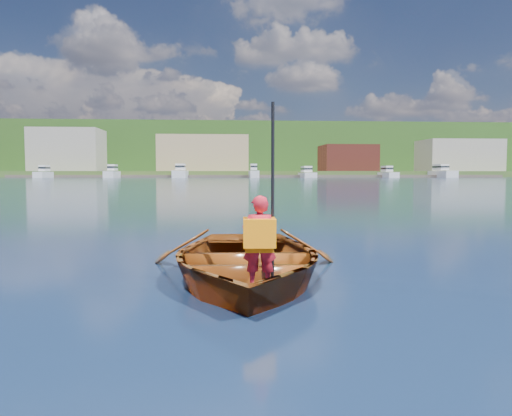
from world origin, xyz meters
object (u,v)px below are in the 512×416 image
object	(u,v)px
rowboat	(245,260)
marina_yachts	(238,173)
dock	(244,176)
child_paddler	(260,239)

from	to	relation	value
rowboat	marina_yachts	bearing A→B (deg)	87.93
marina_yachts	dock	bearing A→B (deg)	66.84
child_paddler	marina_yachts	xyz separation A→B (m)	(5.09, 144.67, 0.78)
rowboat	child_paddler	world-z (taller)	child_paddler
dock	marina_yachts	size ratio (longest dim) A/B	1.11
rowboat	dock	bearing A→B (deg)	87.22
marina_yachts	rowboat	bearing A→B (deg)	-92.07
child_paddler	marina_yachts	world-z (taller)	marina_yachts
child_paddler	marina_yachts	distance (m)	144.76
child_paddler	dock	distance (m)	149.52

